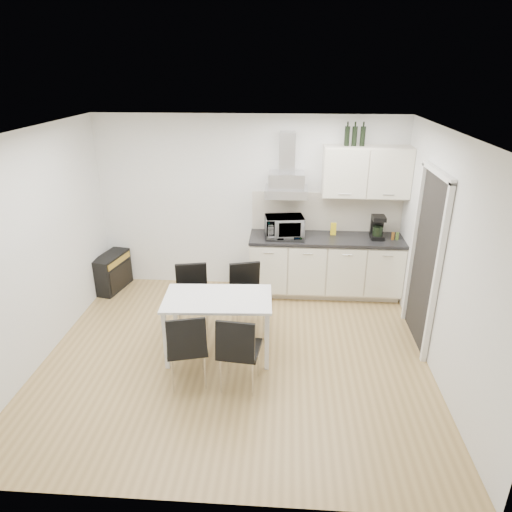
{
  "coord_description": "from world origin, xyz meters",
  "views": [
    {
      "loc": [
        0.55,
        -4.55,
        3.21
      ],
      "look_at": [
        0.21,
        0.48,
        1.1
      ],
      "focal_mm": 32.0,
      "sensor_mm": 36.0,
      "label": 1
    }
  ],
  "objects": [
    {
      "name": "dining_table",
      "position": [
        -0.2,
        0.05,
        0.65
      ],
      "size": [
        1.27,
        0.77,
        0.75
      ],
      "rotation": [
        0.0,
        0.0,
        0.05
      ],
      "color": "white",
      "rests_on": "ground"
    },
    {
      "name": "guitar_amp",
      "position": [
        -2.09,
        1.65,
        0.28
      ],
      "size": [
        0.42,
        0.72,
        0.56
      ],
      "rotation": [
        0.0,
        0.0,
        -0.2
      ],
      "color": "black",
      "rests_on": "ground"
    },
    {
      "name": "ceiling",
      "position": [
        0.0,
        0.0,
        2.6
      ],
      "size": [
        4.5,
        4.5,
        0.0
      ],
      "primitive_type": "plane",
      "color": "white",
      "rests_on": "wall_back"
    },
    {
      "name": "doorway",
      "position": [
        2.21,
        0.55,
        1.05
      ],
      "size": [
        0.08,
        1.04,
        2.1
      ],
      "primitive_type": "cube",
      "color": "white",
      "rests_on": "ground"
    },
    {
      "name": "kitchenette",
      "position": [
        1.18,
        1.73,
        0.83
      ],
      "size": [
        2.22,
        0.64,
        2.52
      ],
      "color": "beige",
      "rests_on": "ground"
    },
    {
      "name": "floor_speaker",
      "position": [
        -0.17,
        1.9,
        0.16
      ],
      "size": [
        0.2,
        0.18,
        0.31
      ],
      "primitive_type": "cube",
      "rotation": [
        0.0,
        0.0,
        0.04
      ],
      "color": "black",
      "rests_on": "ground"
    },
    {
      "name": "chair_near_left",
      "position": [
        -0.46,
        -0.5,
        0.44
      ],
      "size": [
        0.55,
        0.6,
        0.88
      ],
      "primitive_type": null,
      "rotation": [
        0.0,
        0.0,
        0.26
      ],
      "color": "black",
      "rests_on": "ground"
    },
    {
      "name": "chair_near_right",
      "position": [
        0.1,
        -0.52,
        0.44
      ],
      "size": [
        0.49,
        0.54,
        0.88
      ],
      "primitive_type": null,
      "rotation": [
        0.0,
        0.0,
        -0.11
      ],
      "color": "black",
      "rests_on": "ground"
    },
    {
      "name": "ground",
      "position": [
        0.0,
        0.0,
        0.0
      ],
      "size": [
        4.5,
        4.5,
        0.0
      ],
      "primitive_type": "plane",
      "color": "tan",
      "rests_on": "ground"
    },
    {
      "name": "wall_right",
      "position": [
        2.25,
        0.0,
        1.3
      ],
      "size": [
        0.1,
        4.0,
        2.6
      ],
      "primitive_type": "cube",
      "color": "silver",
      "rests_on": "ground"
    },
    {
      "name": "chair_far_left",
      "position": [
        -0.61,
        0.53,
        0.44
      ],
      "size": [
        0.53,
        0.58,
        0.88
      ],
      "primitive_type": null,
      "rotation": [
        0.0,
        0.0,
        3.35
      ],
      "color": "black",
      "rests_on": "ground"
    },
    {
      "name": "wall_left",
      "position": [
        -2.25,
        0.0,
        1.3
      ],
      "size": [
        0.1,
        4.0,
        2.6
      ],
      "primitive_type": "cube",
      "color": "silver",
      "rests_on": "ground"
    },
    {
      "name": "chair_far_right",
      "position": [
        0.09,
        0.61,
        0.44
      ],
      "size": [
        0.56,
        0.6,
        0.88
      ],
      "primitive_type": null,
      "rotation": [
        0.0,
        0.0,
        3.43
      ],
      "color": "black",
      "rests_on": "ground"
    },
    {
      "name": "wall_back",
      "position": [
        0.0,
        2.0,
        1.3
      ],
      "size": [
        4.5,
        0.1,
        2.6
      ],
      "primitive_type": "cube",
      "color": "silver",
      "rests_on": "ground"
    },
    {
      "name": "wall_front",
      "position": [
        0.0,
        -2.0,
        1.3
      ],
      "size": [
        4.5,
        0.1,
        2.6
      ],
      "primitive_type": "cube",
      "color": "silver",
      "rests_on": "ground"
    }
  ]
}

